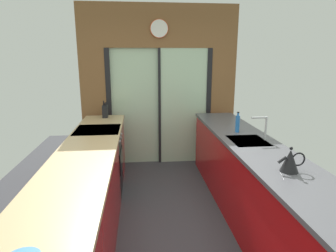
% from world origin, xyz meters
% --- Properties ---
extents(ground_plane, '(5.04, 7.60, 0.02)m').
position_xyz_m(ground_plane, '(0.00, 0.60, -0.01)').
color(ground_plane, '#38383D').
extents(back_wall_unit, '(2.64, 0.12, 2.70)m').
position_xyz_m(back_wall_unit, '(0.00, 2.40, 1.52)').
color(back_wall_unit, brown).
rests_on(back_wall_unit, ground_plane).
extents(left_counter_run, '(0.62, 3.80, 0.92)m').
position_xyz_m(left_counter_run, '(-0.91, 0.13, 0.47)').
color(left_counter_run, '#AD0C0F').
rests_on(left_counter_run, ground_plane).
extents(right_counter_run, '(0.62, 3.80, 0.92)m').
position_xyz_m(right_counter_run, '(0.91, 0.30, 0.46)').
color(right_counter_run, '#AD0C0F').
rests_on(right_counter_run, ground_plane).
extents(sink_faucet, '(0.19, 0.02, 0.28)m').
position_xyz_m(sink_faucet, '(1.06, 0.55, 1.10)').
color(sink_faucet, '#B7BABC').
rests_on(sink_faucet, right_counter_run).
extents(oven_range, '(0.60, 0.60, 0.92)m').
position_xyz_m(oven_range, '(-0.91, 1.25, 0.46)').
color(oven_range, black).
rests_on(oven_range, ground_plane).
extents(knife_block, '(0.08, 0.14, 0.27)m').
position_xyz_m(knife_block, '(-0.89, 2.03, 1.02)').
color(knife_block, black).
rests_on(knife_block, left_counter_run).
extents(kettle, '(0.24, 0.15, 0.22)m').
position_xyz_m(kettle, '(0.89, -0.37, 1.02)').
color(kettle, black).
rests_on(kettle, right_counter_run).
extents(soap_bottle, '(0.05, 0.05, 0.26)m').
position_xyz_m(soap_bottle, '(0.89, 0.93, 1.03)').
color(soap_bottle, '#286BB7').
rests_on(soap_bottle, right_counter_run).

